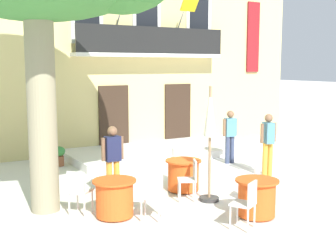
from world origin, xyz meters
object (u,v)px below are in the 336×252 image
Objects in this scene: cafe_chair_near_tree_1 at (152,192)px; pedestrian_near_entrance at (268,141)px; cafe_chair_middle_0 at (262,182)px; pedestrian_by_tree at (113,158)px; cafe_chair_front_0 at (190,177)px; cafe_chair_middle_1 at (247,201)px; cafe_chair_near_tree_0 at (79,189)px; cafe_table_front at (183,175)px; pedestrian_mid_plaza at (230,134)px; cafe_umbrella at (210,127)px; cafe_table_near_tree at (115,198)px; cafe_table_middle at (257,198)px; ground_planter_left at (59,155)px; cafe_chair_front_1 at (178,163)px.

cafe_chair_near_tree_1 is 4.53m from pedestrian_near_entrance.
cafe_chair_middle_0 is 3.33m from pedestrian_by_tree.
cafe_chair_front_0 is 1.80m from pedestrian_by_tree.
cafe_chair_middle_0 is at bearing 37.82° from cafe_chair_middle_1.
cafe_chair_near_tree_0 reaches higher than cafe_table_front.
cafe_chair_near_tree_1 is at bearing 130.78° from cafe_chair_middle_1.
pedestrian_near_entrance is at bearing 42.32° from cafe_chair_middle_1.
pedestrian_mid_plaza is at bearing 18.94° from pedestrian_by_tree.
cafe_chair_front_0 is 1.21m from cafe_umbrella.
cafe_chair_middle_1 is 5.60m from pedestrian_mid_plaza.
cafe_umbrella is at bearing 132.20° from cafe_chair_middle_0.
pedestrian_by_tree is (0.49, 1.22, 0.54)m from cafe_table_near_tree.
pedestrian_near_entrance reaches higher than cafe_table_near_tree.
pedestrian_mid_plaza reaches higher than cafe_chair_near_tree_0.
pedestrian_near_entrance reaches higher than cafe_table_front.
cafe_chair_near_tree_1 is at bearing -37.81° from cafe_chair_near_tree_0.
cafe_chair_middle_0 reaches higher than cafe_table_near_tree.
cafe_chair_front_0 is at bearing -36.14° from pedestrian_by_tree.
pedestrian_mid_plaza is at bearing 61.46° from cafe_chair_middle_0.
cafe_umbrella reaches higher than pedestrian_mid_plaza.
cafe_chair_near_tree_0 and cafe_chair_middle_0 have the same top height.
cafe_table_middle is 1.46× the size of ground_planter_left.
cafe_table_near_tree is at bearing 146.09° from cafe_chair_near_tree_1.
cafe_table_middle is at bearing -89.61° from cafe_chair_front_1.
cafe_chair_near_tree_1 is 1.00× the size of cafe_chair_front_1.
cafe_chair_front_0 is 3.14m from pedestrian_near_entrance.
cafe_table_near_tree is 2.59m from cafe_umbrella.
ground_planter_left is at bearing 92.85° from cafe_chair_near_tree_1.
cafe_chair_front_1 is 2.01m from cafe_umbrella.
pedestrian_mid_plaza is at bearing 55.26° from cafe_chair_middle_1.
pedestrian_near_entrance is 1.03× the size of pedestrian_by_tree.
cafe_chair_near_tree_1 and cafe_chair_middle_0 have the same top height.
cafe_chair_middle_0 reaches higher than cafe_table_front.
pedestrian_near_entrance is (2.46, 2.37, 0.57)m from cafe_table_middle.
cafe_table_front is 1.46× the size of ground_planter_left.
cafe_umbrella reaches higher than pedestrian_by_tree.
cafe_chair_middle_1 is 2.74m from cafe_table_front.
cafe_chair_front_0 is 0.56× the size of pedestrian_mid_plaza.
cafe_chair_front_1 is at bearing 90.39° from cafe_table_middle.
cafe_table_front is at bearing 115.62° from cafe_chair_middle_0.
cafe_table_near_tree is 0.52× the size of pedestrian_by_tree.
cafe_table_middle and cafe_table_front have the same top height.
cafe_chair_near_tree_0 is at bearing -171.78° from cafe_table_front.
cafe_table_front is 0.77m from cafe_chair_front_1.
cafe_chair_middle_1 reaches higher than cafe_table_middle.
pedestrian_by_tree is (-1.94, -0.38, 0.40)m from cafe_chair_front_1.
cafe_chair_middle_0 is (3.02, -0.89, 0.14)m from cafe_table_near_tree.
cafe_chair_front_0 is (-1.12, 1.08, 0.00)m from cafe_chair_middle_0.
ground_planter_left is at bearing 91.98° from pedestrian_by_tree.
cafe_chair_front_1 is (2.99, 1.10, 0.00)m from cafe_chair_near_tree_0.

